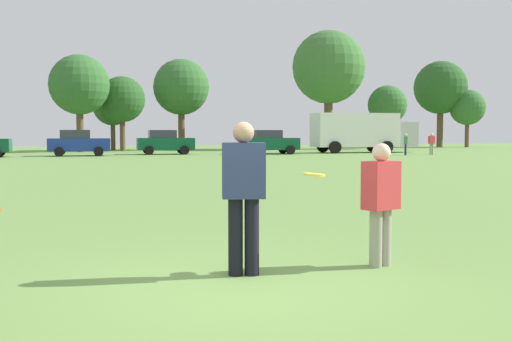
# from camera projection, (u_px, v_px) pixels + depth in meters

# --- Properties ---
(ground_plane) EXTENTS (140.91, 140.91, 0.00)m
(ground_plane) POSITION_uv_depth(u_px,v_px,m) (245.00, 288.00, 6.77)
(ground_plane) COLOR #6B9347
(player_thrower) EXTENTS (0.55, 0.40, 1.80)m
(player_thrower) POSITION_uv_depth(u_px,v_px,m) (244.00, 189.00, 7.32)
(player_thrower) COLOR black
(player_thrower) RESTS_ON ground
(player_defender) EXTENTS (0.52, 0.41, 1.55)m
(player_defender) POSITION_uv_depth(u_px,v_px,m) (381.00, 198.00, 7.82)
(player_defender) COLOR gray
(player_defender) RESTS_ON ground
(frisbee) EXTENTS (0.27, 0.27, 0.05)m
(frisbee) POSITION_uv_depth(u_px,v_px,m) (314.00, 175.00, 7.65)
(frisbee) COLOR yellow
(parked_car_mid_right) EXTENTS (4.31, 2.43, 1.82)m
(parked_car_mid_right) POSITION_uv_depth(u_px,v_px,m) (78.00, 143.00, 43.84)
(parked_car_mid_right) COLOR navy
(parked_car_mid_right) RESTS_ON ground
(parked_car_near_right) EXTENTS (4.31, 2.43, 1.82)m
(parked_car_near_right) POSITION_uv_depth(u_px,v_px,m) (165.00, 142.00, 47.02)
(parked_car_near_right) COLOR #0C4C2D
(parked_car_near_right) RESTS_ON ground
(parked_car_far_right) EXTENTS (4.31, 2.43, 1.82)m
(parked_car_far_right) POSITION_uv_depth(u_px,v_px,m) (269.00, 142.00, 47.33)
(parked_car_far_right) COLOR #0C4C2D
(parked_car_far_right) RESTS_ON ground
(box_truck) EXTENTS (8.64, 3.38, 3.18)m
(box_truck) POSITION_uv_depth(u_px,v_px,m) (362.00, 131.00, 50.73)
(box_truck) COLOR white
(box_truck) RESTS_ON ground
(bystander_sideline_watcher) EXTENTS (0.43, 0.50, 1.57)m
(bystander_sideline_watcher) POSITION_uv_depth(u_px,v_px,m) (406.00, 143.00, 45.26)
(bystander_sideline_watcher) COLOR #1E234C
(bystander_sideline_watcher) RESTS_ON ground
(bystander_far_jogger) EXTENTS (0.45, 0.28, 1.59)m
(bystander_far_jogger) POSITION_uv_depth(u_px,v_px,m) (432.00, 143.00, 46.31)
(bystander_far_jogger) COLOR gray
(bystander_far_jogger) RESTS_ON ground
(tree_west_oak) EXTENTS (4.98, 4.98, 8.09)m
(tree_west_oak) POSITION_uv_depth(u_px,v_px,m) (79.00, 85.00, 51.92)
(tree_west_oak) COLOR brown
(tree_west_oak) RESTS_ON ground
(tree_west_maple) EXTENTS (3.63, 3.63, 5.89)m
(tree_west_maple) POSITION_uv_depth(u_px,v_px,m) (113.00, 106.00, 57.37)
(tree_west_maple) COLOR brown
(tree_west_maple) RESTS_ON ground
(tree_center_elm) EXTENTS (4.04, 4.04, 6.57)m
(tree_center_elm) POSITION_uv_depth(u_px,v_px,m) (122.00, 100.00, 55.10)
(tree_center_elm) COLOR brown
(tree_center_elm) RESTS_ON ground
(tree_east_birch) EXTENTS (5.22, 5.22, 8.48)m
(tree_east_birch) POSITION_uv_depth(u_px,v_px,m) (181.00, 87.00, 58.56)
(tree_east_birch) COLOR brown
(tree_east_birch) RESTS_ON ground
(tree_east_oak) EXTENTS (7.02, 7.02, 11.40)m
(tree_east_oak) POSITION_uv_depth(u_px,v_px,m) (329.00, 68.00, 60.17)
(tree_east_oak) COLOR brown
(tree_east_oak) RESTS_ON ground
(tree_far_east_pine) EXTENTS (3.90, 3.90, 6.33)m
(tree_far_east_pine) POSITION_uv_depth(u_px,v_px,m) (387.00, 105.00, 62.66)
(tree_far_east_pine) COLOR brown
(tree_far_east_pine) RESTS_ON ground
(tree_far_west_pine) EXTENTS (5.86, 5.86, 9.52)m
(tree_far_west_pine) POSITION_uv_depth(u_px,v_px,m) (441.00, 88.00, 69.44)
(tree_far_west_pine) COLOR brown
(tree_far_west_pine) RESTS_ON ground
(tree_horizon_center) EXTENTS (3.88, 3.88, 6.31)m
(tree_horizon_center) POSITION_uv_depth(u_px,v_px,m) (467.00, 108.00, 68.64)
(tree_horizon_center) COLOR brown
(tree_horizon_center) RESTS_ON ground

